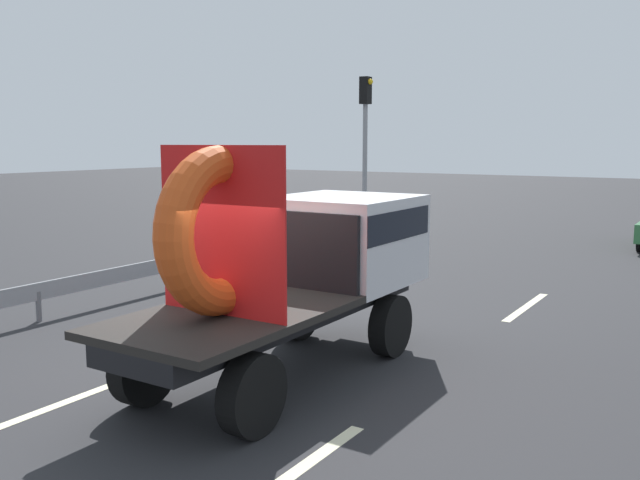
# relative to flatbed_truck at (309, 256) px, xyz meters

# --- Properties ---
(ground_plane) EXTENTS (120.00, 120.00, 0.00)m
(ground_plane) POSITION_rel_flatbed_truck_xyz_m (-0.37, -1.57, -1.60)
(ground_plane) COLOR #28282B
(flatbed_truck) EXTENTS (2.02, 5.44, 3.20)m
(flatbed_truck) POSITION_rel_flatbed_truck_xyz_m (0.00, 0.00, 0.00)
(flatbed_truck) COLOR black
(flatbed_truck) RESTS_ON ground_plane
(traffic_light) EXTENTS (0.42, 0.36, 5.40)m
(traffic_light) POSITION_rel_flatbed_truck_xyz_m (-5.89, 12.40, 1.95)
(traffic_light) COLOR gray
(traffic_light) RESTS_ON ground_plane
(guardrail) EXTENTS (0.10, 14.31, 0.71)m
(guardrail) POSITION_rel_flatbed_truck_xyz_m (-5.45, 4.69, -1.07)
(guardrail) COLOR gray
(guardrail) RESTS_ON ground_plane
(lane_dash_left_near) EXTENTS (0.16, 2.97, 0.01)m
(lane_dash_left_near) POSITION_rel_flatbed_truck_xyz_m (-1.73, -2.86, -1.60)
(lane_dash_left_near) COLOR beige
(lane_dash_left_near) RESTS_ON ground_plane
(lane_dash_left_far) EXTENTS (0.16, 2.36, 0.01)m
(lane_dash_left_far) POSITION_rel_flatbed_truck_xyz_m (-1.73, 4.81, -1.60)
(lane_dash_left_far) COLOR beige
(lane_dash_left_far) RESTS_ON ground_plane
(lane_dash_right_near) EXTENTS (0.16, 2.84, 0.01)m
(lane_dash_right_near) POSITION_rel_flatbed_truck_xyz_m (1.73, -3.05, -1.60)
(lane_dash_right_near) COLOR beige
(lane_dash_right_near) RESTS_ON ground_plane
(lane_dash_right_far) EXTENTS (0.16, 2.68, 0.01)m
(lane_dash_right_far) POSITION_rel_flatbed_truck_xyz_m (1.73, 5.17, -1.60)
(lane_dash_right_far) COLOR beige
(lane_dash_right_far) RESTS_ON ground_plane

